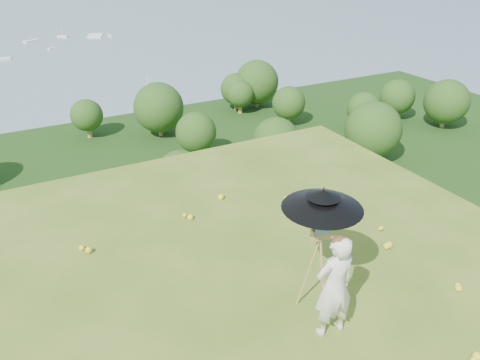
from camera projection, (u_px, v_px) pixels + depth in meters
ground at (223, 354)px, 6.83m from camera, size 14.00×14.00×0.00m
forest_slope at (76, 319)px, 47.57m from camera, size 140.00×56.00×22.00m
shoreline_tier at (39, 204)px, 82.17m from camera, size 170.00×28.00×8.00m
slope_trees at (51, 200)px, 41.16m from camera, size 110.00×50.00×6.00m
harbor_town at (31, 171)px, 79.20m from camera, size 110.00×22.00×5.00m
wildflowers at (216, 340)px, 7.00m from camera, size 10.00×10.50×0.12m
painter at (334, 287)px, 6.83m from camera, size 0.67×0.46×1.75m
field_easel at (318, 265)px, 7.39m from camera, size 0.70×0.70×1.62m
sun_umbrella at (322, 213)px, 6.98m from camera, size 1.26×1.26×0.86m
painter_cap at (340, 240)px, 6.46m from camera, size 0.23×0.27×0.10m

